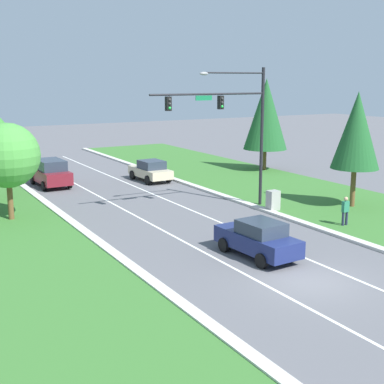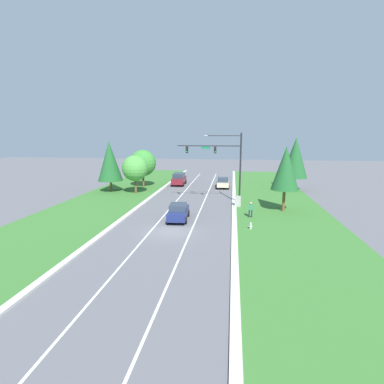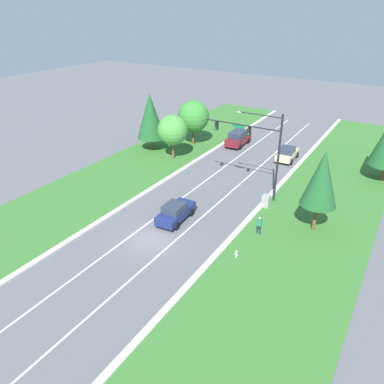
% 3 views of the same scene
% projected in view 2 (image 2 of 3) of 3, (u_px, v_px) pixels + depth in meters
% --- Properties ---
extents(ground_plane, '(160.00, 160.00, 0.00)m').
position_uv_depth(ground_plane, '(171.00, 231.00, 26.86)').
color(ground_plane, '#5B5B60').
extents(curb_strip_right, '(0.50, 90.00, 0.15)m').
position_uv_depth(curb_strip_right, '(234.00, 233.00, 26.10)').
color(curb_strip_right, beige).
rests_on(curb_strip_right, ground_plane).
extents(curb_strip_left, '(0.50, 90.00, 0.15)m').
position_uv_depth(curb_strip_left, '(111.00, 228.00, 27.59)').
color(curb_strip_left, beige).
rests_on(curb_strip_left, ground_plane).
extents(grass_verge_right, '(10.00, 90.00, 0.08)m').
position_uv_depth(grass_verge_right, '(297.00, 236.00, 25.41)').
color(grass_verge_right, '#38702D').
rests_on(grass_verge_right, ground_plane).
extents(grass_verge_left, '(10.00, 90.00, 0.08)m').
position_uv_depth(grass_verge_left, '(58.00, 226.00, 28.29)').
color(grass_verge_left, '#38702D').
rests_on(grass_verge_left, ground_plane).
extents(lane_stripe_inner_left, '(0.14, 81.00, 0.01)m').
position_uv_depth(lane_stripe_inner_left, '(151.00, 230.00, 27.10)').
color(lane_stripe_inner_left, white).
rests_on(lane_stripe_inner_left, ground_plane).
extents(lane_stripe_inner_right, '(0.14, 81.00, 0.01)m').
position_uv_depth(lane_stripe_inner_right, '(191.00, 232.00, 26.62)').
color(lane_stripe_inner_right, white).
rests_on(lane_stripe_inner_right, ground_plane).
extents(traffic_signal_mast, '(7.87, 0.41, 8.73)m').
position_uv_depth(traffic_signal_mast, '(223.00, 157.00, 36.62)').
color(traffic_signal_mast, black).
rests_on(traffic_signal_mast, ground_plane).
extents(burgundy_suv, '(2.29, 4.89, 2.06)m').
position_uv_depth(burgundy_suv, '(179.00, 179.00, 51.31)').
color(burgundy_suv, maroon).
rests_on(burgundy_suv, ground_plane).
extents(navy_sedan, '(2.17, 4.49, 1.72)m').
position_uv_depth(navy_sedan, '(178.00, 212.00, 30.14)').
color(navy_sedan, navy).
rests_on(navy_sedan, ground_plane).
extents(champagne_sedan, '(2.20, 4.47, 1.69)m').
position_uv_depth(champagne_sedan, '(223.00, 183.00, 48.57)').
color(champagne_sedan, beige).
rests_on(champagne_sedan, ground_plane).
extents(utility_cabinet, '(0.70, 0.60, 1.30)m').
position_uv_depth(utility_cabinet, '(238.00, 201.00, 35.76)').
color(utility_cabinet, '#9E9E99').
rests_on(utility_cabinet, ground_plane).
extents(pedestrian, '(0.40, 0.23, 1.69)m').
position_uv_depth(pedestrian, '(251.00, 209.00, 30.88)').
color(pedestrian, '#232842').
rests_on(pedestrian, ground_plane).
extents(fire_hydrant, '(0.34, 0.20, 0.70)m').
position_uv_depth(fire_hydrant, '(251.00, 226.00, 27.14)').
color(fire_hydrant, '#B7B7BC').
rests_on(fire_hydrant, ground_plane).
extents(conifer_near_right_tree, '(3.86, 3.86, 8.12)m').
position_uv_depth(conifer_near_right_tree, '(295.00, 158.00, 45.81)').
color(conifer_near_right_tree, brown).
rests_on(conifer_near_right_tree, ground_plane).
extents(oak_near_left_tree, '(4.26, 4.26, 6.12)m').
position_uv_depth(oak_near_left_tree, '(143.00, 163.00, 48.51)').
color(oak_near_left_tree, brown).
rests_on(oak_near_left_tree, ground_plane).
extents(conifer_far_right_tree, '(2.99, 2.99, 7.31)m').
position_uv_depth(conifer_far_right_tree, '(286.00, 168.00, 32.65)').
color(conifer_far_right_tree, brown).
rests_on(conifer_far_right_tree, ground_plane).
extents(oak_far_left_tree, '(3.70, 3.70, 5.64)m').
position_uv_depth(oak_far_left_tree, '(135.00, 168.00, 42.71)').
color(oak_far_left_tree, brown).
rests_on(oak_far_left_tree, ground_plane).
extents(conifer_mid_left_tree, '(3.64, 3.64, 7.54)m').
position_uv_depth(conifer_mid_left_tree, '(110.00, 161.00, 44.35)').
color(conifer_mid_left_tree, brown).
rests_on(conifer_mid_left_tree, ground_plane).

